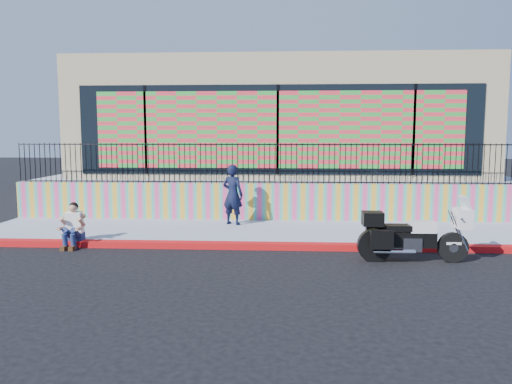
{
  "coord_description": "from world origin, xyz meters",
  "views": [
    {
      "loc": [
        0.22,
        -11.61,
        2.72
      ],
      "look_at": [
        -0.51,
        1.2,
        1.22
      ],
      "focal_mm": 35.0,
      "sensor_mm": 36.0,
      "label": 1
    }
  ],
  "objects": [
    {
      "name": "police_officer",
      "position": [
        -1.24,
        2.4,
        1.01
      ],
      "size": [
        0.74,
        0.63,
        1.71
      ],
      "primitive_type": "imported",
      "rotation": [
        0.0,
        0.0,
        2.73
      ],
      "color": "black",
      "rests_on": "sidewalk"
    },
    {
      "name": "ground",
      "position": [
        0.0,
        0.0,
        0.0
      ],
      "size": [
        90.0,
        90.0,
        0.0
      ],
      "primitive_type": "plane",
      "color": "black",
      "rests_on": "ground"
    },
    {
      "name": "red_curb",
      "position": [
        0.0,
        0.0,
        0.07
      ],
      "size": [
        16.0,
        0.3,
        0.15
      ],
      "primitive_type": "cube",
      "color": "red",
      "rests_on": "ground"
    },
    {
      "name": "metal_fence",
      "position": [
        0.0,
        3.25,
        1.85
      ],
      "size": [
        15.8,
        0.04,
        1.2
      ],
      "primitive_type": null,
      "color": "black",
      "rests_on": "mural_wall"
    },
    {
      "name": "seated_man",
      "position": [
        -4.85,
        -0.13,
        0.45
      ],
      "size": [
        0.54,
        0.71,
        1.06
      ],
      "color": "navy",
      "rests_on": "ground"
    },
    {
      "name": "storefront_building",
      "position": [
        0.0,
        8.13,
        3.25
      ],
      "size": [
        14.0,
        8.06,
        4.0
      ],
      "color": "tan",
      "rests_on": "elevated_platform"
    },
    {
      "name": "mural_wall",
      "position": [
        0.0,
        3.25,
        0.7
      ],
      "size": [
        16.0,
        0.2,
        1.1
      ],
      "primitive_type": "cube",
      "color": "#FF438B",
      "rests_on": "sidewalk"
    },
    {
      "name": "police_motorcycle",
      "position": [
        2.94,
        -0.99,
        0.6
      ],
      "size": [
        2.3,
        0.76,
        1.43
      ],
      "color": "black",
      "rests_on": "ground"
    },
    {
      "name": "elevated_platform",
      "position": [
        0.0,
        8.35,
        0.62
      ],
      "size": [
        16.0,
        10.0,
        1.25
      ],
      "primitive_type": "cube",
      "color": "#929BB0",
      "rests_on": "ground"
    },
    {
      "name": "sidewalk",
      "position": [
        0.0,
        1.65,
        0.07
      ],
      "size": [
        16.0,
        3.0,
        0.15
      ],
      "primitive_type": "cube",
      "color": "#929BB0",
      "rests_on": "ground"
    }
  ]
}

